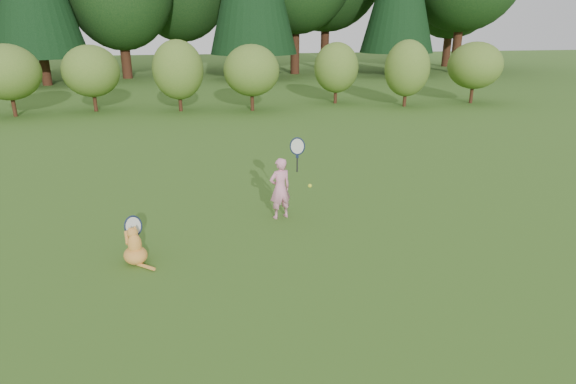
{
  "coord_description": "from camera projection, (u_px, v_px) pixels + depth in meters",
  "views": [
    {
      "loc": [
        -1.24,
        -6.32,
        3.25
      ],
      "look_at": [
        0.2,
        0.8,
        0.7
      ],
      "focal_mm": 30.0,
      "sensor_mm": 36.0,
      "label": 1
    }
  ],
  "objects": [
    {
      "name": "ground",
      "position": [
        285.0,
        255.0,
        7.16
      ],
      "size": [
        100.0,
        100.0,
        0.0
      ],
      "primitive_type": "plane",
      "color": "#315217",
      "rests_on": "ground"
    },
    {
      "name": "shrub_row",
      "position": [
        221.0,
        74.0,
        18.71
      ],
      "size": [
        28.0,
        3.0,
        2.8
      ],
      "primitive_type": null,
      "color": "#436D21",
      "rests_on": "ground"
    },
    {
      "name": "child",
      "position": [
        281.0,
        187.0,
        8.33
      ],
      "size": [
        0.63,
        0.39,
        1.64
      ],
      "rotation": [
        0.0,
        0.0,
        3.44
      ],
      "color": "pink",
      "rests_on": "ground"
    },
    {
      "name": "cat",
      "position": [
        134.0,
        244.0,
        6.84
      ],
      "size": [
        0.54,
        0.81,
        0.76
      ],
      "rotation": [
        0.0,
        0.0,
        0.38
      ],
      "color": "#C67626",
      "rests_on": "ground"
    },
    {
      "name": "tennis_ball",
      "position": [
        310.0,
        186.0,
        7.76
      ],
      "size": [
        0.06,
        0.06,
        0.06
      ],
      "color": "#AAD018",
      "rests_on": "ground"
    }
  ]
}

